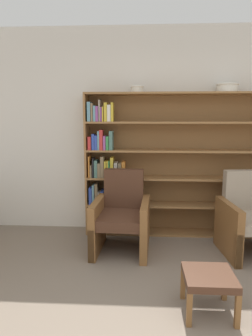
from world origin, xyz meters
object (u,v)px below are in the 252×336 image
at_px(bowl_cream, 227,87).
at_px(armchair_cushioned, 250,219).
at_px(bowl_terracotta, 137,89).
at_px(bookshelf, 162,167).
at_px(footstool, 209,280).
at_px(armchair_leather, 122,217).

bearing_deg(bowl_cream, armchair_cushioned, -70.53).
bearing_deg(bowl_terracotta, bookshelf, 3.17).
bearing_deg(footstool, bowl_terracotta, 110.09).
distance_m(bowl_cream, armchair_leather, 2.08).
bearing_deg(armchair_leather, armchair_cushioned, -176.81).
relative_size(bookshelf, footstool, 6.34).
xyz_separation_m(bowl_terracotta, armchair_cushioned, (1.33, -0.55, -1.52)).
distance_m(armchair_leather, armchair_cushioned, 1.49).
distance_m(bookshelf, footstool, 1.85).
bearing_deg(armchair_leather, footstool, 127.54).
height_order(bowl_terracotta, armchair_cushioned, bowl_terracotta).
height_order(bookshelf, armchair_leather, bookshelf).
relative_size(bookshelf, armchair_cushioned, 2.68).
xyz_separation_m(bookshelf, bowl_cream, (0.80, -0.02, 1.03)).
bearing_deg(bowl_cream, bowl_terracotta, 180.00).
xyz_separation_m(bowl_terracotta, armchair_leather, (-0.16, -0.55, -1.52)).
relative_size(bowl_cream, armchair_leather, 0.30).
bearing_deg(bookshelf, bowl_terracotta, -176.83).
height_order(bowl_terracotta, footstool, bowl_terracotta).
bearing_deg(footstool, armchair_leather, 124.35).
relative_size(bowl_terracotta, armchair_leather, 0.18).
height_order(bowl_cream, armchair_leather, bowl_cream).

